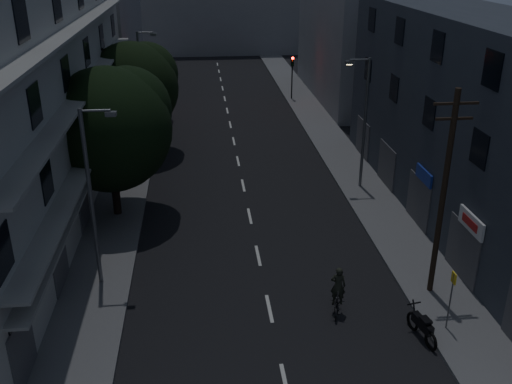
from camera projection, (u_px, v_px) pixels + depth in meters
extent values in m
plane|color=black|center=(237.00, 159.00, 40.97)|extent=(160.00, 160.00, 0.00)
cube|color=#565659|center=(132.00, 161.00, 40.24)|extent=(3.00, 90.00, 0.15)
cube|color=#565659|center=(340.00, 154.00, 41.65)|extent=(3.00, 90.00, 0.15)
cube|color=beige|center=(285.00, 383.00, 19.99)|extent=(0.15, 2.00, 0.01)
cube|color=beige|center=(269.00, 308.00, 24.09)|extent=(0.15, 2.00, 0.01)
cube|color=beige|center=(258.00, 255.00, 28.20)|extent=(0.15, 2.00, 0.01)
cube|color=beige|center=(250.00, 216.00, 32.30)|extent=(0.15, 2.00, 0.01)
cube|color=beige|center=(243.00, 185.00, 36.41)|extent=(0.15, 2.00, 0.01)
cube|color=beige|center=(238.00, 161.00, 40.51)|extent=(0.15, 2.00, 0.01)
cube|color=beige|center=(234.00, 141.00, 44.62)|extent=(0.15, 2.00, 0.01)
cube|color=beige|center=(230.00, 125.00, 48.72)|extent=(0.15, 2.00, 0.01)
cube|color=beige|center=(227.00, 111.00, 52.83)|extent=(0.15, 2.00, 0.01)
cube|color=beige|center=(225.00, 99.00, 56.93)|extent=(0.15, 2.00, 0.01)
cube|color=beige|center=(223.00, 88.00, 61.04)|extent=(0.15, 2.00, 0.01)
cube|color=beige|center=(221.00, 79.00, 65.14)|extent=(0.15, 2.00, 0.01)
cube|color=beige|center=(219.00, 71.00, 69.25)|extent=(0.15, 2.00, 0.01)
cube|color=beige|center=(217.00, 64.00, 73.35)|extent=(0.15, 2.00, 0.01)
cube|color=#A1A09C|center=(23.00, 89.00, 30.67)|extent=(6.00, 36.00, 14.00)
cube|color=black|center=(19.00, 335.00, 19.26)|extent=(0.06, 1.60, 1.60)
cube|color=black|center=(58.00, 249.00, 24.73)|extent=(0.06, 1.60, 1.60)
cube|color=black|center=(82.00, 194.00, 30.21)|extent=(0.06, 1.60, 1.60)
cube|color=black|center=(99.00, 156.00, 35.68)|extent=(0.06, 1.60, 1.60)
cube|color=black|center=(111.00, 128.00, 41.15)|extent=(0.06, 1.60, 1.60)
cube|color=black|center=(121.00, 106.00, 46.63)|extent=(0.06, 1.60, 1.60)
cube|color=black|center=(3.00, 253.00, 17.98)|extent=(0.06, 1.60, 1.60)
cube|color=black|center=(47.00, 181.00, 23.46)|extent=(0.06, 1.60, 1.60)
cube|color=black|center=(74.00, 136.00, 28.93)|extent=(0.06, 1.60, 1.60)
cube|color=black|center=(93.00, 106.00, 34.40)|extent=(0.06, 1.60, 1.60)
cube|color=black|center=(107.00, 84.00, 39.88)|extent=(0.06, 1.60, 1.60)
cube|color=black|center=(117.00, 67.00, 45.35)|extent=(0.06, 1.60, 1.60)
cube|color=black|center=(35.00, 105.00, 22.18)|extent=(0.06, 1.60, 1.60)
cube|color=black|center=(66.00, 73.00, 27.66)|extent=(0.06, 1.60, 1.60)
cube|color=black|center=(87.00, 52.00, 33.13)|extent=(0.06, 1.60, 1.60)
cube|color=black|center=(102.00, 37.00, 38.60)|extent=(0.06, 1.60, 1.60)
cube|color=black|center=(113.00, 25.00, 44.08)|extent=(0.06, 1.60, 1.60)
cube|color=black|center=(21.00, 20.00, 20.91)|extent=(0.06, 1.60, 1.60)
cube|color=black|center=(57.00, 4.00, 26.38)|extent=(0.06, 1.60, 1.60)
cube|color=gray|center=(96.00, 140.00, 32.19)|extent=(1.00, 32.40, 0.12)
cube|color=gray|center=(89.00, 84.00, 30.92)|extent=(1.00, 32.40, 0.12)
cube|color=gray|center=(82.00, 23.00, 29.64)|extent=(1.00, 32.40, 0.12)
cube|color=gray|center=(96.00, 155.00, 32.54)|extent=(0.80, 32.40, 0.12)
cube|color=#424247|center=(23.00, 350.00, 19.50)|extent=(0.06, 2.40, 2.40)
cube|color=#424247|center=(60.00, 261.00, 24.97)|extent=(0.06, 2.40, 2.40)
cube|color=#424247|center=(84.00, 204.00, 30.45)|extent=(0.06, 2.40, 2.40)
cube|color=#424247|center=(100.00, 165.00, 35.92)|extent=(0.06, 2.40, 2.40)
cube|color=#424247|center=(112.00, 135.00, 41.39)|extent=(0.06, 2.40, 2.40)
cube|color=#424247|center=(122.00, 113.00, 46.87)|extent=(0.06, 2.40, 2.40)
cube|color=#2A2F39|center=(479.00, 124.00, 29.87)|extent=(6.00, 28.00, 11.00)
cube|color=black|center=(479.00, 149.00, 23.80)|extent=(0.06, 1.40, 1.50)
cube|color=black|center=(429.00, 113.00, 28.81)|extent=(0.06, 1.40, 1.50)
cube|color=black|center=(394.00, 88.00, 33.83)|extent=(0.06, 1.40, 1.50)
cube|color=black|center=(368.00, 70.00, 38.85)|extent=(0.06, 1.40, 1.50)
cube|color=black|center=(492.00, 70.00, 22.48)|extent=(0.06, 1.40, 1.50)
cube|color=black|center=(438.00, 47.00, 27.50)|extent=(0.06, 1.40, 1.50)
cube|color=black|center=(400.00, 31.00, 32.52)|extent=(0.06, 1.40, 1.50)
cube|color=black|center=(372.00, 20.00, 37.53)|extent=(0.06, 1.40, 1.50)
cube|color=#424247|center=(462.00, 251.00, 25.75)|extent=(0.06, 3.00, 2.60)
cube|color=#424247|center=(418.00, 201.00, 30.77)|extent=(0.06, 3.00, 2.60)
cube|color=#424247|center=(386.00, 165.00, 35.78)|extent=(0.06, 3.00, 2.60)
cube|color=#424247|center=(363.00, 138.00, 40.80)|extent=(0.06, 3.00, 2.60)
cube|color=silver|center=(471.00, 223.00, 24.61)|extent=(0.12, 2.20, 0.80)
cube|color=#B21414|center=(470.00, 223.00, 24.60)|extent=(0.02, 1.40, 0.36)
cube|color=navy|center=(424.00, 176.00, 29.63)|extent=(0.12, 2.00, 0.70)
cube|color=slate|center=(102.00, 11.00, 57.63)|extent=(6.00, 20.00, 16.00)
cube|color=slate|center=(348.00, 31.00, 55.02)|extent=(6.00, 20.00, 13.00)
cube|color=slate|center=(214.00, 15.00, 80.03)|extent=(24.00, 8.00, 10.00)
cylinder|color=black|center=(114.00, 176.00, 31.44)|extent=(0.44, 0.44, 4.48)
sphere|color=black|center=(109.00, 130.00, 30.37)|extent=(6.72, 6.72, 6.72)
sphere|color=black|center=(128.00, 110.00, 30.89)|extent=(4.70, 4.70, 4.70)
sphere|color=black|center=(90.00, 125.00, 29.47)|extent=(4.37, 4.37, 4.37)
cylinder|color=black|center=(136.00, 123.00, 41.06)|extent=(0.44, 0.44, 4.29)
sphere|color=black|center=(132.00, 88.00, 40.03)|extent=(6.46, 6.46, 6.46)
sphere|color=black|center=(146.00, 74.00, 40.54)|extent=(4.52, 4.52, 4.52)
sphere|color=black|center=(119.00, 84.00, 39.18)|extent=(4.20, 4.20, 4.20)
cylinder|color=black|center=(141.00, 101.00, 48.97)|extent=(0.44, 0.44, 3.35)
sphere|color=black|center=(140.00, 77.00, 48.17)|extent=(5.01, 5.01, 5.01)
sphere|color=black|center=(148.00, 68.00, 48.56)|extent=(3.50, 3.50, 3.50)
sphere|color=black|center=(131.00, 74.00, 47.50)|extent=(3.25, 3.25, 3.25)
cylinder|color=black|center=(292.00, 82.00, 55.76)|extent=(0.12, 0.12, 3.20)
cube|color=black|center=(292.00, 61.00, 54.94)|extent=(0.28, 0.22, 0.90)
sphere|color=#FF0C05|center=(293.00, 58.00, 54.67)|extent=(0.22, 0.22, 0.22)
sphere|color=#3F330C|center=(293.00, 61.00, 54.79)|extent=(0.22, 0.22, 0.22)
sphere|color=black|center=(293.00, 64.00, 54.91)|extent=(0.22, 0.22, 0.22)
cylinder|color=black|center=(156.00, 87.00, 54.01)|extent=(0.12, 0.12, 3.20)
cube|color=black|center=(155.00, 65.00, 53.19)|extent=(0.28, 0.22, 0.90)
sphere|color=#FF0C05|center=(155.00, 62.00, 52.92)|extent=(0.22, 0.22, 0.22)
sphere|color=#3F330C|center=(155.00, 65.00, 53.04)|extent=(0.22, 0.22, 0.22)
sphere|color=black|center=(155.00, 68.00, 53.16)|extent=(0.22, 0.22, 0.22)
cylinder|color=slate|center=(91.00, 200.00, 24.24)|extent=(0.18, 0.18, 8.00)
cylinder|color=slate|center=(95.00, 111.00, 22.74)|extent=(1.20, 0.10, 0.10)
cube|color=slate|center=(111.00, 114.00, 22.86)|extent=(0.45, 0.25, 0.18)
cube|color=#4C4C4C|center=(111.00, 116.00, 22.90)|extent=(0.35, 0.18, 0.04)
cylinder|color=#55585C|center=(365.00, 125.00, 34.42)|extent=(0.18, 0.18, 8.00)
cylinder|color=#55585C|center=(360.00, 60.00, 32.81)|extent=(1.20, 0.10, 0.10)
cube|color=#55585C|center=(349.00, 62.00, 32.81)|extent=(0.45, 0.25, 0.18)
cube|color=#FFD88C|center=(349.00, 64.00, 32.85)|extent=(0.35, 0.18, 0.04)
cylinder|color=#595B60|center=(141.00, 84.00, 44.48)|extent=(0.18, 0.18, 8.00)
cylinder|color=#595B60|center=(145.00, 32.00, 42.98)|extent=(1.20, 0.10, 0.10)
cube|color=#595B60|center=(153.00, 34.00, 43.09)|extent=(0.45, 0.25, 0.18)
cube|color=#4C4C4C|center=(153.00, 36.00, 43.13)|extent=(0.35, 0.18, 0.04)
cylinder|color=black|center=(443.00, 197.00, 23.35)|extent=(0.24, 0.24, 9.00)
cube|color=black|center=(456.00, 103.00, 21.80)|extent=(1.80, 0.10, 0.10)
cube|color=black|center=(454.00, 119.00, 22.04)|extent=(1.50, 0.10, 0.10)
cylinder|color=#595B60|center=(450.00, 301.00, 22.15)|extent=(0.06, 0.06, 2.50)
cube|color=yellow|center=(454.00, 278.00, 21.74)|extent=(0.05, 0.35, 0.45)
torus|color=black|center=(431.00, 341.00, 21.60)|extent=(0.26, 0.78, 0.77)
torus|color=black|center=(412.00, 321.00, 22.74)|extent=(0.26, 0.78, 0.77)
cube|color=black|center=(422.00, 324.00, 22.03)|extent=(0.50, 1.22, 0.38)
cube|color=black|center=(426.00, 320.00, 21.78)|extent=(0.41, 0.54, 0.11)
cylinder|color=black|center=(415.00, 312.00, 22.50)|extent=(0.16, 0.48, 0.91)
cube|color=black|center=(414.00, 303.00, 22.47)|extent=(0.59, 0.16, 0.04)
imported|color=black|center=(337.00, 303.00, 23.69)|extent=(1.01, 1.79, 0.89)
imported|color=black|center=(338.00, 286.00, 23.35)|extent=(0.71, 0.56, 1.70)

